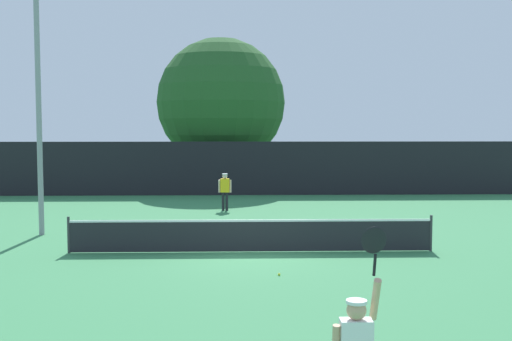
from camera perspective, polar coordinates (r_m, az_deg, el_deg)
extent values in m
plane|color=#387F4C|center=(18.62, -0.43, -7.40)|extent=(120.00, 120.00, 0.00)
cube|color=#232328|center=(18.53, -0.43, -5.96)|extent=(10.63, 0.03, 0.91)
cube|color=white|center=(18.46, -0.43, -4.57)|extent=(10.63, 0.04, 0.06)
cylinder|color=#333338|center=(19.16, -16.61, -5.62)|extent=(0.08, 0.08, 1.07)
cylinder|color=#333338|center=(19.37, 15.56, -5.49)|extent=(0.08, 0.08, 1.07)
cube|color=black|center=(33.36, -0.98, 0.20)|extent=(30.67, 0.12, 2.84)
sphere|color=tan|center=(7.64, 9.09, -12.38)|extent=(0.24, 0.24, 0.24)
cylinder|color=white|center=(7.61, 9.10, -11.66)|extent=(0.25, 0.25, 0.04)
cylinder|color=tan|center=(7.74, 10.75, -11.41)|extent=(0.09, 0.33, 0.57)
cylinder|color=black|center=(7.70, 10.70, -8.41)|extent=(0.04, 0.11, 0.28)
ellipsoid|color=black|center=(7.70, 10.63, -6.21)|extent=(0.30, 0.13, 0.36)
cube|color=yellow|center=(27.38, -2.84, -1.36)|extent=(0.38, 0.22, 0.59)
sphere|color=beige|center=(27.34, -2.84, -0.52)|extent=(0.23, 0.23, 0.23)
cylinder|color=white|center=(27.33, -2.84, -0.32)|extent=(0.24, 0.24, 0.04)
cylinder|color=black|center=(27.45, -3.00, -2.81)|extent=(0.12, 0.12, 0.80)
cylinder|color=black|center=(27.45, -2.66, -2.81)|extent=(0.12, 0.12, 0.80)
cylinder|color=beige|center=(27.39, -3.34, -1.42)|extent=(0.09, 0.17, 0.56)
cylinder|color=beige|center=(27.37, -2.33, -1.42)|extent=(0.09, 0.16, 0.56)
sphere|color=#CCE033|center=(15.80, 2.11, -9.38)|extent=(0.07, 0.07, 0.07)
cylinder|color=gray|center=(22.40, -19.09, 5.67)|extent=(0.18, 0.18, 8.82)
cylinder|color=brown|center=(37.52, -3.18, 0.15)|extent=(0.56, 0.56, 2.22)
sphere|color=#235123|center=(37.45, -3.20, 6.19)|extent=(7.59, 7.59, 7.59)
cube|color=red|center=(41.77, 7.20, -0.17)|extent=(2.46, 4.42, 0.90)
cube|color=#2D333D|center=(41.42, 7.27, 0.87)|extent=(1.99, 2.41, 0.64)
cylinder|color=black|center=(43.05, 5.79, -0.43)|extent=(0.22, 0.60, 0.60)
cylinder|color=black|center=(43.31, 8.02, -0.42)|extent=(0.22, 0.60, 0.60)
cylinder|color=black|center=(40.29, 6.30, -0.74)|extent=(0.22, 0.60, 0.60)
cylinder|color=black|center=(40.56, 8.68, -0.73)|extent=(0.22, 0.60, 0.60)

